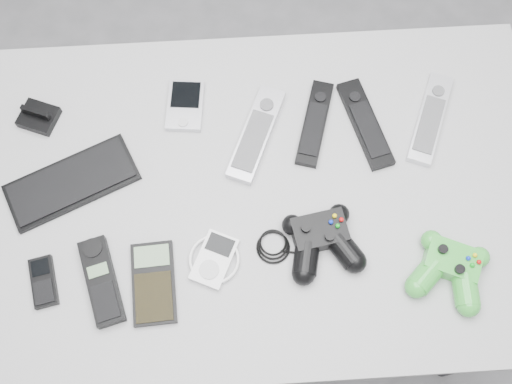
{
  "coord_description": "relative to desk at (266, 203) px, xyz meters",
  "views": [
    {
      "loc": [
        0.02,
        -0.43,
        1.97
      ],
      "look_at": [
        0.04,
        0.02,
        0.82
      ],
      "focal_mm": 42.0,
      "sensor_mm": 36.0,
      "label": 1
    }
  ],
  "objects": [
    {
      "name": "mp3_player",
      "position": [
        -0.11,
        -0.14,
        0.08
      ],
      "size": [
        0.14,
        0.14,
        0.02
      ],
      "primitive_type": "cube",
      "rotation": [
        0.0,
        0.0,
        -0.44
      ],
      "color": "silver",
      "rests_on": "desk"
    },
    {
      "name": "remote_black_a",
      "position": [
        0.12,
        0.15,
        0.08
      ],
      "size": [
        0.1,
        0.21,
        0.02
      ],
      "primitive_type": "cube",
      "rotation": [
        0.0,
        0.0,
        -0.29
      ],
      "color": "black",
      "rests_on": "desk"
    },
    {
      "name": "remote_silver_b",
      "position": [
        0.37,
        0.14,
        0.08
      ],
      "size": [
        0.13,
        0.22,
        0.02
      ],
      "primitive_type": "cube",
      "rotation": [
        0.0,
        0.0,
        -0.4
      ],
      "color": "silver",
      "rests_on": "desk"
    },
    {
      "name": "pda_keyboard",
      "position": [
        -0.4,
        0.04,
        0.08
      ],
      "size": [
        0.29,
        0.21,
        0.02
      ],
      "primitive_type": "cube",
      "rotation": [
        0.0,
        0.0,
        0.41
      ],
      "color": "black",
      "rests_on": "desk"
    },
    {
      "name": "floor",
      "position": [
        -0.07,
        -0.02,
        -0.73
      ],
      "size": [
        3.5,
        3.5,
        0.0
      ],
      "primitive_type": "plane",
      "color": "#5F5E63",
      "rests_on": "ground"
    },
    {
      "name": "controller_green",
      "position": [
        0.35,
        -0.19,
        0.09
      ],
      "size": [
        0.2,
        0.2,
        0.05
      ],
      "primitive_type": null,
      "rotation": [
        0.0,
        0.0,
        -0.42
      ],
      "color": "green",
      "rests_on": "desk"
    },
    {
      "name": "controller_black",
      "position": [
        0.1,
        -0.12,
        0.1
      ],
      "size": [
        0.28,
        0.2,
        0.05
      ],
      "primitive_type": null,
      "rotation": [
        0.0,
        0.0,
        0.17
      ],
      "color": "black",
      "rests_on": "desk"
    },
    {
      "name": "dock_bracket",
      "position": [
        -0.48,
        0.2,
        0.09
      ],
      "size": [
        0.1,
        0.09,
        0.04
      ],
      "primitive_type": "cube",
      "rotation": [
        0.0,
        0.0,
        -0.39
      ],
      "color": "black",
      "rests_on": "desk"
    },
    {
      "name": "mobile_phone",
      "position": [
        -0.45,
        -0.17,
        0.08
      ],
      "size": [
        0.07,
        0.11,
        0.02
      ],
      "primitive_type": "cube",
      "rotation": [
        0.0,
        0.0,
        0.21
      ],
      "color": "black",
      "rests_on": "desk"
    },
    {
      "name": "calculator",
      "position": [
        -0.23,
        -0.18,
        0.08
      ],
      "size": [
        0.09,
        0.17,
        0.02
      ],
      "primitive_type": "cube",
      "rotation": [
        0.0,
        0.0,
        0.05
      ],
      "color": "black",
      "rests_on": "desk"
    },
    {
      "name": "remote_black_b",
      "position": [
        0.22,
        0.14,
        0.08
      ],
      "size": [
        0.1,
        0.22,
        0.02
      ],
      "primitive_type": "cube",
      "rotation": [
        0.0,
        0.0,
        0.25
      ],
      "color": "black",
      "rests_on": "desk"
    },
    {
      "name": "pda",
      "position": [
        -0.16,
        0.21,
        0.08
      ],
      "size": [
        0.09,
        0.13,
        0.02
      ],
      "primitive_type": "cube",
      "rotation": [
        0.0,
        0.0,
        -0.1
      ],
      "color": "#B9B9C1",
      "rests_on": "desk"
    },
    {
      "name": "remote_silver_a",
      "position": [
        -0.01,
        0.13,
        0.08
      ],
      "size": [
        0.14,
        0.23,
        0.03
      ],
      "primitive_type": "cube",
      "rotation": [
        0.0,
        0.0,
        -0.4
      ],
      "color": "#B9B9C1",
      "rests_on": "desk"
    },
    {
      "name": "cordless_handset",
      "position": [
        -0.33,
        -0.17,
        0.08
      ],
      "size": [
        0.1,
        0.18,
        0.03
      ],
      "primitive_type": "cube",
      "rotation": [
        0.0,
        0.0,
        0.26
      ],
      "color": "black",
      "rests_on": "desk"
    },
    {
      "name": "desk",
      "position": [
        0.0,
        0.0,
        0.0
      ],
      "size": [
        1.2,
        0.77,
        0.8
      ],
      "color": "gray",
      "rests_on": "floor"
    }
  ]
}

